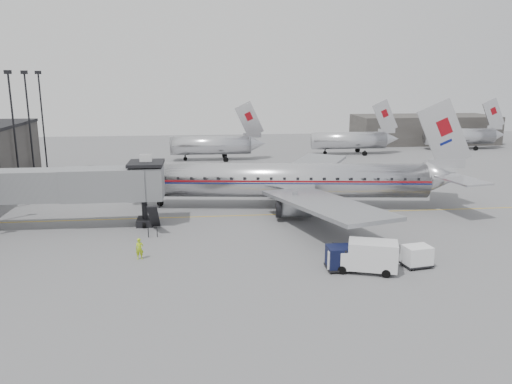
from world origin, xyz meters
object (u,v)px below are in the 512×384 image
airliner (294,180)px  service_van (364,256)px  baggage_cart_white (417,256)px  baggage_cart_navy (342,257)px  ramp_worker (140,249)px

airliner → service_van: bearing=-77.4°
airliner → baggage_cart_white: (6.28, -18.90, -2.20)m
service_van → baggage_cart_white: 4.52m
baggage_cart_navy → baggage_cart_white: 6.02m
airliner → baggage_cart_navy: airliner is taller
service_van → baggage_cart_navy: service_van is taller
baggage_cart_white → ramp_worker: ramp_worker is taller
baggage_cart_navy → ramp_worker: 16.26m
baggage_cart_white → ramp_worker: bearing=160.2°
service_van → airliner: bearing=113.5°
baggage_cart_white → service_van: bearing=176.7°
airliner → baggage_cart_white: 20.04m
baggage_cart_navy → ramp_worker: baggage_cart_navy is taller
service_van → ramp_worker: (-17.30, 4.47, -0.39)m
baggage_cart_navy → airliner: bearing=90.3°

